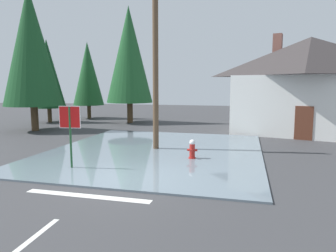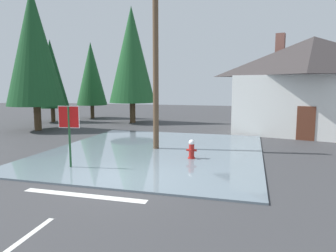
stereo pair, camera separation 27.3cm
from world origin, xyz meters
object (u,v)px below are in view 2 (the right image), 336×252
at_px(house, 311,84).
at_px(pine_tree_far_center, 51,74).
at_px(stop_sign_near, 69,124).
at_px(utility_pole, 156,60).
at_px(pine_tree_short_left, 132,55).
at_px(pine_tree_mid_left, 34,47).
at_px(pine_tree_tall_left, 91,74).
at_px(fire_hydrant, 192,150).

relative_size(house, pine_tree_far_center, 1.52).
height_order(stop_sign_near, utility_pole, utility_pole).
bearing_deg(pine_tree_short_left, stop_sign_near, -77.40).
distance_m(pine_tree_mid_left, pine_tree_far_center, 5.33).
distance_m(pine_tree_tall_left, pine_tree_mid_left, 8.51).
height_order(pine_tree_tall_left, pine_tree_far_center, pine_tree_tall_left).
distance_m(pine_tree_tall_left, pine_tree_far_center, 4.14).
xyz_separation_m(pine_tree_mid_left, pine_tree_short_left, (4.86, 6.08, -0.10)).
relative_size(pine_tree_short_left, pine_tree_far_center, 1.37).
relative_size(pine_tree_tall_left, pine_tree_short_left, 0.75).
bearing_deg(pine_tree_tall_left, pine_tree_short_left, -24.02).
xyz_separation_m(house, pine_tree_mid_left, (-18.51, -3.41, 2.55)).
xyz_separation_m(stop_sign_near, pine_tree_mid_left, (-8.13, 8.55, 4.08)).
relative_size(stop_sign_near, pine_tree_far_center, 0.34).
relative_size(house, pine_tree_mid_left, 1.08).
relative_size(fire_hydrant, utility_pole, 0.10).
xyz_separation_m(utility_pole, pine_tree_short_left, (-5.38, 10.35, 1.30)).
relative_size(pine_tree_tall_left, pine_tree_far_center, 1.03).
bearing_deg(pine_tree_short_left, pine_tree_tall_left, 155.98).
bearing_deg(pine_tree_short_left, pine_tree_mid_left, -128.60).
relative_size(house, pine_tree_tall_left, 1.48).
distance_m(utility_pole, pine_tree_far_center, 15.17).
bearing_deg(stop_sign_near, house, 49.04).
xyz_separation_m(fire_hydrant, utility_pole, (-2.12, 1.64, 4.00)).
distance_m(house, pine_tree_tall_left, 19.45).
bearing_deg(house, pine_tree_mid_left, -169.56).
height_order(utility_pole, pine_tree_short_left, pine_tree_short_left).
distance_m(utility_pole, pine_tree_short_left, 11.74).
distance_m(fire_hydrant, pine_tree_mid_left, 14.73).
distance_m(fire_hydrant, house, 11.52).
distance_m(stop_sign_near, pine_tree_tall_left, 19.05).
height_order(stop_sign_near, pine_tree_far_center, pine_tree_far_center).
height_order(house, pine_tree_short_left, pine_tree_short_left).
bearing_deg(pine_tree_tall_left, pine_tree_mid_left, -88.16).
height_order(fire_hydrant, pine_tree_short_left, pine_tree_short_left).
relative_size(fire_hydrant, pine_tree_short_left, 0.09).
xyz_separation_m(pine_tree_tall_left, pine_tree_far_center, (-1.77, -3.74, -0.12)).
xyz_separation_m(fire_hydrant, pine_tree_mid_left, (-12.36, 5.91, 5.40)).
distance_m(fire_hydrant, pine_tree_far_center, 18.23).
height_order(pine_tree_mid_left, pine_tree_far_center, pine_tree_mid_left).
bearing_deg(pine_tree_mid_left, utility_pole, -22.63).
bearing_deg(pine_tree_tall_left, house, -14.79).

